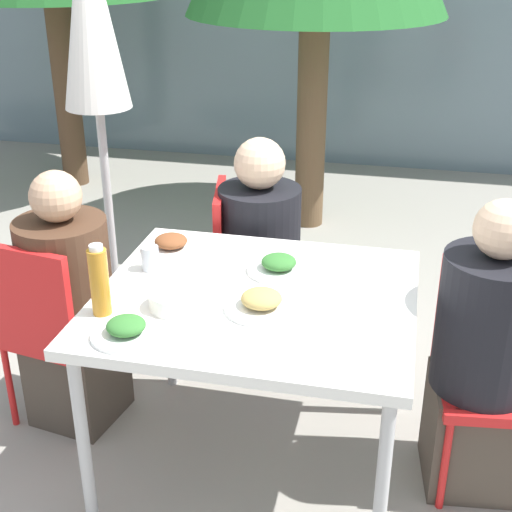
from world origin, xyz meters
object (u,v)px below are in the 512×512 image
Objects in this scene: closed_umbrella at (92,33)px; salad_bowl at (175,300)px; drinking_cup at (150,258)px; chair_left at (48,321)px; chair_right at (492,357)px; bottle at (99,281)px; person_far at (259,262)px; chair_far at (243,261)px; person_right at (483,361)px; person_left at (70,310)px.

salad_bowl is at bearing -56.76° from closed_umbrella.
salad_bowl is at bearing -54.40° from drinking_cup.
closed_umbrella reaches higher than chair_left.
chair_right is 1.44m from bottle.
drinking_cup is at bearing -35.24° from person_far.
chair_far reaches higher than drinking_cup.
chair_right is 0.75× the size of person_right.
person_left is 1.29× the size of chair_right.
person_left reaches higher than chair_left.
bottle reaches higher than chair_left.
person_right is at bearing 58.15° from chair_right.
chair_right is at bearing 16.84° from salad_bowl.
drinking_cup is at bearing -57.47° from closed_umbrella.
closed_umbrella reaches higher than chair_far.
chair_left is 0.53m from drinking_cup.
person_far is at bearing -16.64° from closed_umbrella.
chair_far is (-1.05, 0.69, -0.03)m from person_right.
person_left is at bearing 58.15° from chair_left.
chair_far is at bearing 74.04° from drinking_cup.
chair_far is at bearing 58.36° from chair_left.
drinking_cup is (-1.28, -0.07, 0.30)m from chair_right.
chair_left is at bearing -2.96° from chair_right.
bottle is (0.33, -0.38, 0.36)m from person_left.
closed_umbrella is at bearing 123.24° from salad_bowl.
chair_far is (-1.09, 0.60, 0.00)m from chair_right.
person_far is at bearing 53.23° from chair_left.
chair_far is 4.77× the size of salad_bowl.
chair_left is 0.72m from salad_bowl.
person_right reaches higher than chair_right.
closed_umbrella is at bearing 112.40° from person_left.
chair_left is 0.77× the size of person_far.
bottle is 0.36m from drinking_cup.
person_right is 6.37× the size of salad_bowl.
closed_umbrella reaches higher than salad_bowl.
drinking_cup is (0.57, -0.89, -0.68)m from closed_umbrella.
drinking_cup reaches higher than salad_bowl.
person_right is at bearing -0.70° from drinking_cup.
person_left is 0.97× the size of person_right.
salad_bowl is (-1.09, -0.33, 0.29)m from chair_right.
person_right is at bearing 13.09° from salad_bowl.
person_far reaches higher than chair_right.
chair_left is 1.00× the size of chair_far.
person_left is at bearing -77.31° from closed_umbrella.
person_right is (1.61, -0.04, 0.02)m from person_left.
chair_far is at bearing 77.15° from bottle.
closed_umbrella is 1.48m from bottle.
chair_left is at bearing -121.85° from person_left.
chair_left and chair_right have the same top height.
closed_umbrella is 1.26m from drinking_cup.
closed_umbrella is (-1.81, 0.91, 0.95)m from person_right.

